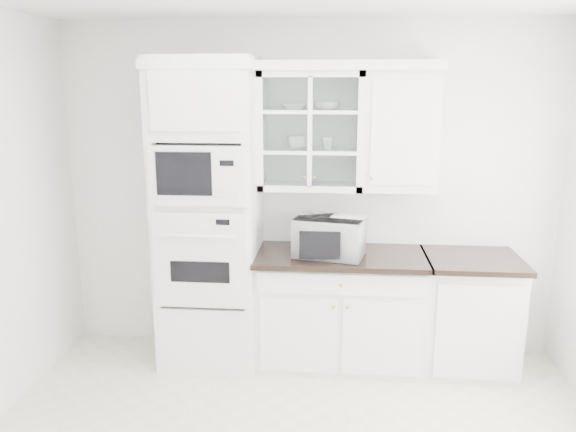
# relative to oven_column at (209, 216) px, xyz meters

# --- Properties ---
(room_shell) EXTENTS (4.00, 3.50, 2.70)m
(room_shell) POSITION_rel_oven_column_xyz_m (0.75, -0.99, 0.58)
(room_shell) COLOR white
(room_shell) RESTS_ON ground
(oven_column) EXTENTS (0.76, 0.68, 2.40)m
(oven_column) POSITION_rel_oven_column_xyz_m (0.00, 0.00, 0.00)
(oven_column) COLOR white
(oven_column) RESTS_ON ground
(base_cabinet_run) EXTENTS (1.32, 0.67, 0.92)m
(base_cabinet_run) POSITION_rel_oven_column_xyz_m (1.03, 0.03, -0.74)
(base_cabinet_run) COLOR white
(base_cabinet_run) RESTS_ON ground
(extra_base_cabinet) EXTENTS (0.72, 0.67, 0.92)m
(extra_base_cabinet) POSITION_rel_oven_column_xyz_m (2.03, 0.03, -0.74)
(extra_base_cabinet) COLOR white
(extra_base_cabinet) RESTS_ON ground
(upper_cabinet_glass) EXTENTS (0.80, 0.33, 0.90)m
(upper_cabinet_glass) POSITION_rel_oven_column_xyz_m (0.78, 0.17, 0.65)
(upper_cabinet_glass) COLOR white
(upper_cabinet_glass) RESTS_ON room_shell
(upper_cabinet_solid) EXTENTS (0.55, 0.33, 0.90)m
(upper_cabinet_solid) POSITION_rel_oven_column_xyz_m (1.46, 0.17, 0.65)
(upper_cabinet_solid) COLOR white
(upper_cabinet_solid) RESTS_ON room_shell
(crown_molding) EXTENTS (2.14, 0.38, 0.07)m
(crown_molding) POSITION_rel_oven_column_xyz_m (0.68, 0.14, 1.14)
(crown_molding) COLOR white
(crown_molding) RESTS_ON room_shell
(countertop_microwave) EXTENTS (0.59, 0.52, 0.30)m
(countertop_microwave) POSITION_rel_oven_column_xyz_m (0.94, -0.03, -0.13)
(countertop_microwave) COLOR white
(countertop_microwave) RESTS_ON base_cabinet_run
(bowl_a) EXTENTS (0.23, 0.23, 0.05)m
(bowl_a) POSITION_rel_oven_column_xyz_m (0.65, 0.15, 0.83)
(bowl_a) COLOR white
(bowl_a) RESTS_ON upper_cabinet_glass
(bowl_b) EXTENTS (0.20, 0.20, 0.06)m
(bowl_b) POSITION_rel_oven_column_xyz_m (0.90, 0.17, 0.84)
(bowl_b) COLOR white
(bowl_b) RESTS_ON upper_cabinet_glass
(cup_a) EXTENTS (0.15, 0.15, 0.11)m
(cup_a) POSITION_rel_oven_column_xyz_m (0.67, 0.16, 0.56)
(cup_a) COLOR white
(cup_a) RESTS_ON upper_cabinet_glass
(cup_b) EXTENTS (0.11, 0.11, 0.09)m
(cup_b) POSITION_rel_oven_column_xyz_m (0.91, 0.16, 0.56)
(cup_b) COLOR white
(cup_b) RESTS_ON upper_cabinet_glass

